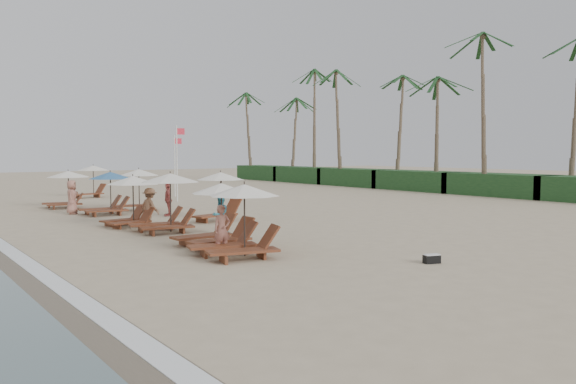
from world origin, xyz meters
TOP-DOWN VIEW (x-y plane):
  - ground at (0.00, 0.00)m, footprint 160.00×160.00m
  - shrub_hedge at (22.00, 14.50)m, footprint 3.20×53.00m
  - palm_row at (21.91, 15.40)m, footprint 7.00×52.00m
  - lounger_station_0 at (-5.88, -2.51)m, footprint 2.72×2.50m
  - lounger_station_1 at (-5.45, -0.34)m, footprint 2.61×2.05m
  - lounger_station_2 at (-5.37, 3.79)m, footprint 2.73×2.36m
  - lounger_station_3 at (-5.87, 6.32)m, footprint 2.47×2.24m
  - lounger_station_4 at (-5.17, 11.39)m, footprint 2.63×2.20m
  - lounger_station_5 at (-5.84, 16.30)m, footprint 2.62×2.38m
  - inland_station_0 at (-1.85, 5.84)m, footprint 2.91×2.24m
  - inland_station_1 at (-3.07, 12.71)m, footprint 2.90×2.24m
  - inland_station_2 at (-2.35, 22.88)m, footprint 2.81×2.24m
  - beachgoer_near at (-5.94, -1.75)m, footprint 0.58×0.41m
  - beachgoer_mid_a at (-3.91, 1.96)m, footprint 0.83×0.70m
  - beachgoer_mid_b at (-5.06, 6.03)m, footprint 0.87×1.18m
  - beachgoer_far_a at (-2.86, 9.01)m, footprint 0.74×1.05m
  - beachgoer_far_b at (-6.46, 12.71)m, footprint 0.87×1.01m
  - duffel_bag at (-1.90, -6.62)m, footprint 0.52×0.37m
  - flag_pole_near at (1.03, 16.15)m, footprint 0.59×0.08m
  - flag_pole_far at (2.82, 20.32)m, footprint 0.59×0.08m

SIDE VIEW (x-z plane):
  - ground at x=0.00m, z-range 0.00..0.00m
  - duffel_bag at x=-1.90m, z-range 0.00..0.26m
  - beachgoer_mid_a at x=-3.91m, z-range 0.00..1.49m
  - beachgoer_near at x=-5.94m, z-range 0.00..1.52m
  - shrub_hedge at x=22.00m, z-range 0.00..1.60m
  - beachgoer_mid_b at x=-5.06m, z-range 0.00..1.63m
  - beachgoer_far_a at x=-2.86m, z-range 0.00..1.66m
  - beachgoer_far_b at x=-6.46m, z-range 0.00..1.74m
  - lounger_station_1 at x=-5.45m, z-range -0.12..1.99m
  - lounger_station_0 at x=-5.88m, z-range -0.09..2.10m
  - lounger_station_4 at x=-5.17m, z-range -0.05..2.12m
  - lounger_station_5 at x=-5.84m, z-range 0.09..2.17m
  - lounger_station_2 at x=-5.37m, z-range -0.01..2.31m
  - lounger_station_3 at x=-5.87m, z-range 0.08..2.23m
  - inland_station_0 at x=-1.85m, z-range 0.15..2.38m
  - inland_station_1 at x=-3.07m, z-range 0.16..2.39m
  - inland_station_2 at x=-2.35m, z-range 0.21..2.43m
  - flag_pole_far at x=2.82m, z-range 0.24..4.58m
  - flag_pole_near at x=1.03m, z-range 0.25..5.12m
  - palm_row at x=21.91m, z-range 3.76..16.06m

